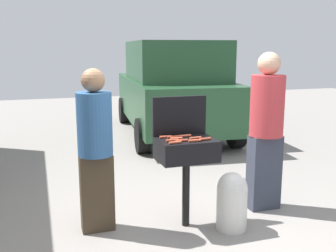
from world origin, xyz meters
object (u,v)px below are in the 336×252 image
Objects in this scene: hot_dog_0 at (176,138)px; hot_dog_2 at (195,141)px; person_right at (266,126)px; hot_dog_9 at (173,137)px; hot_dog_6 at (175,142)px; hot_dog_5 at (172,140)px; person_left at (95,145)px; hot_dog_4 at (205,139)px; parked_minivan at (173,88)px; hot_dog_1 at (166,137)px; hot_dog_3 at (185,136)px; hot_dog_7 at (181,141)px; propane_tank at (232,200)px; hot_dog_8 at (195,138)px; bbq_grill at (186,153)px.

hot_dog_0 is 1.00× the size of hot_dog_2.
hot_dog_9 is at bearing 10.40° from person_right.
hot_dog_5 is at bearing 88.94° from hot_dog_6.
person_left is at bearing 166.95° from hot_dog_0.
hot_dog_4 is 0.03× the size of parked_minivan.
hot_dog_1 and hot_dog_4 have the same top height.
hot_dog_9 is 0.03× the size of parked_minivan.
hot_dog_0 is 1.00× the size of hot_dog_3.
hot_dog_7 and hot_dog_9 have the same top height.
hot_dog_9 is 0.90m from propane_tank.
hot_dog_1 and hot_dog_6 have the same top height.
hot_dog_0 is 0.18m from hot_dog_6.
parked_minivan is (1.28, 4.48, 0.06)m from hot_dog_8.
propane_tank is 0.13× the size of parked_minivan.
bbq_grill is 0.27m from hot_dog_1.
parked_minivan is (1.55, 4.33, 0.06)m from hot_dog_1.
hot_dog_9 is (-0.27, 0.20, 0.00)m from hot_dog_4.
person_right is (1.01, 0.30, 0.03)m from hot_dog_2.
hot_dog_1 is (-0.19, 0.12, 0.16)m from bbq_grill.
person_left is (-0.95, 0.33, -0.05)m from hot_dog_2.
hot_dog_4 is 0.10m from hot_dog_8.
person_right reaches higher than hot_dog_6.
hot_dog_0 is 1.00× the size of hot_dog_8.
hot_dog_3 is 0.83m from propane_tank.
hot_dog_3 and hot_dog_6 have the same top height.
hot_dog_1 is at bearing 8.89° from person_right.
bbq_grill is 0.28m from hot_dog_6.
bbq_grill is 0.56× the size of person_left.
parked_minivan is at bearing 77.87° from person_left.
person_left is at bearing 174.11° from hot_dog_3.
hot_dog_0 is at bearing 14.47° from person_right.
hot_dog_9 is at bearing 148.91° from propane_tank.
hot_dog_1 is 0.31m from hot_dog_8.
hot_dog_5 is (-0.20, -0.16, 0.00)m from hot_dog_3.
hot_dog_1 is at bearing 10.06° from person_left.
person_left is (-1.00, 0.23, -0.05)m from hot_dog_8.
person_left is at bearing 167.80° from bbq_grill.
hot_dog_5 is (0.01, -0.18, 0.00)m from hot_dog_1.
hot_dog_0 is at bearing 168.63° from hot_dog_8.
hot_dog_3 is 1.00× the size of hot_dog_4.
hot_dog_9 is at bearing 74.96° from hot_dog_6.
bbq_grill is 0.69m from propane_tank.
hot_dog_8 is at bearing 64.96° from hot_dog_2.
hot_dog_1 is 1.23m from person_right.
hot_dog_7 is (0.10, -0.22, 0.00)m from hot_dog_1.
parked_minivan is (1.46, 4.55, 0.06)m from hot_dog_7.
hot_dog_1 is 0.73m from person_left.
bbq_grill is at bearing 147.07° from hot_dog_4.
hot_dog_9 is at bearing 66.70° from hot_dog_5.
parked_minivan reaches higher than hot_dog_2.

